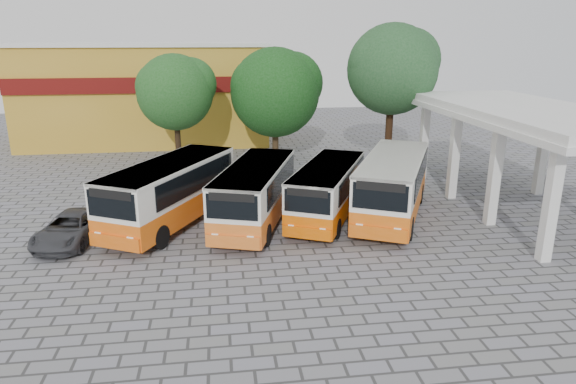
{
  "coord_description": "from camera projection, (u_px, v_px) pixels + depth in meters",
  "views": [
    {
      "loc": [
        -5.09,
        -20.18,
        8.78
      ],
      "look_at": [
        -1.84,
        3.58,
        1.5
      ],
      "focal_mm": 32.0,
      "sensor_mm": 36.0,
      "label": 1
    }
  ],
  "objects": [
    {
      "name": "shophouse_block",
      "position": [
        148.0,
        92.0,
        44.34
      ],
      "size": [
        20.4,
        10.4,
        8.3
      ],
      "color": "#B58923",
      "rests_on": "ground"
    },
    {
      "name": "tree_middle",
      "position": [
        276.0,
        89.0,
        36.0
      ],
      "size": [
        6.57,
        6.26,
        8.14
      ],
      "color": "#3F2E1B",
      "rests_on": "ground"
    },
    {
      "name": "bus_far_right",
      "position": [
        393.0,
        183.0,
        25.49
      ],
      "size": [
        6.2,
        9.33,
        3.13
      ],
      "rotation": [
        0.0,
        0.0,
        -0.46
      ],
      "color": "#DB5C0C",
      "rests_on": "ground"
    },
    {
      "name": "bus_centre_right",
      "position": [
        328.0,
        188.0,
        25.36
      ],
      "size": [
        5.32,
        8.15,
        2.73
      ],
      "rotation": [
        0.0,
        0.0,
        -0.44
      ],
      "color": "#E15900",
      "rests_on": "ground"
    },
    {
      "name": "tree_left",
      "position": [
        176.0,
        90.0,
        35.11
      ],
      "size": [
        5.47,
        5.21,
        7.73
      ],
      "color": "black",
      "rests_on": "ground"
    },
    {
      "name": "tree_right",
      "position": [
        394.0,
        66.0,
        33.8
      ],
      "size": [
        6.28,
        5.98,
        9.7
      ],
      "color": "black",
      "rests_on": "ground"
    },
    {
      "name": "terminal_shelter",
      "position": [
        527.0,
        116.0,
        26.07
      ],
      "size": [
        6.8,
        15.8,
        5.4
      ],
      "color": "silver",
      "rests_on": "ground"
    },
    {
      "name": "parked_car",
      "position": [
        71.0,
        228.0,
        22.7
      ],
      "size": [
        2.86,
        4.92,
        1.29
      ],
      "primitive_type": "imported",
      "rotation": [
        0.0,
        0.0,
        -0.16
      ],
      "color": "#35363A",
      "rests_on": "ground"
    },
    {
      "name": "bus_far_left",
      "position": [
        170.0,
        189.0,
        24.5
      ],
      "size": [
        6.26,
        9.19,
        3.08
      ],
      "rotation": [
        0.0,
        0.0,
        -0.49
      ],
      "color": "#E55A0B",
      "rests_on": "ground"
    },
    {
      "name": "ground",
      "position": [
        341.0,
        247.0,
        22.34
      ],
      "size": [
        90.0,
        90.0,
        0.0
      ],
      "primitive_type": "plane",
      "color": "slate",
      "rests_on": "ground"
    },
    {
      "name": "bus_centre_left",
      "position": [
        256.0,
        191.0,
        24.6
      ],
      "size": [
        4.8,
        8.58,
        2.91
      ],
      "rotation": [
        0.0,
        0.0,
        -0.31
      ],
      "color": "orange",
      "rests_on": "ground"
    }
  ]
}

